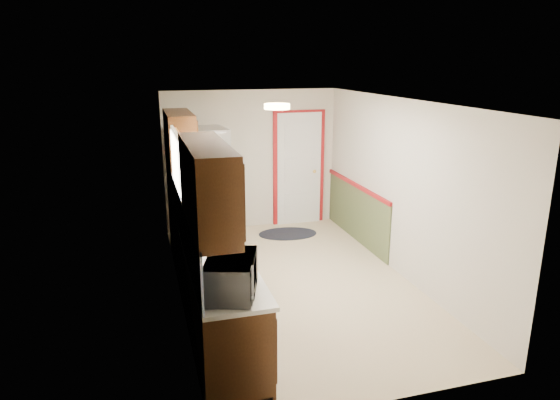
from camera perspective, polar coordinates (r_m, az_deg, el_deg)
room_shell at (r=6.34m, az=1.80°, el=0.37°), size 3.20×5.20×2.52m
kitchen_run at (r=5.94m, az=-8.83°, el=-4.86°), size 0.63×4.00×2.20m
back_wall_trim at (r=8.76m, az=3.55°, el=2.57°), size 1.12×2.30×2.08m
ceiling_fixture at (r=5.86m, az=-0.34°, el=10.65°), size 0.30×0.30×0.06m
microwave at (r=4.29m, az=-5.61°, el=-8.19°), size 0.50×0.68×0.41m
refrigerator at (r=8.01m, az=-8.90°, el=1.49°), size 0.86×0.82×1.87m
rug at (r=8.57m, az=0.88°, el=-3.86°), size 1.07×0.76×0.01m
cooktop at (r=7.50m, az=-10.22°, el=0.58°), size 0.46×0.55×0.02m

